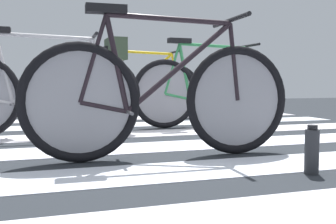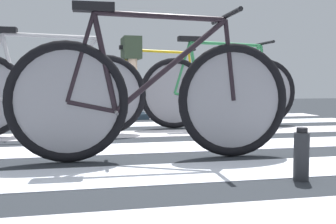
{
  "view_description": "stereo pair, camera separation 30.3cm",
  "coord_description": "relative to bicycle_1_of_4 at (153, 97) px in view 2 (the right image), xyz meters",
  "views": [
    {
      "loc": [
        -0.74,
        -2.73,
        0.5
      ],
      "look_at": [
        0.13,
        0.1,
        0.27
      ],
      "focal_mm": 40.7,
      "sensor_mm": 36.0,
      "label": 1
    },
    {
      "loc": [
        -0.44,
        -2.73,
        0.5
      ],
      "look_at": [
        0.13,
        0.1,
        0.27
      ],
      "focal_mm": 40.7,
      "sensor_mm": 36.0,
      "label": 2
    }
  ],
  "objects": [
    {
      "name": "bicycle_4_of_4",
      "position": [
        0.46,
        2.62,
        0.0
      ],
      "size": [
        1.74,
        0.52,
        0.93
      ],
      "rotation": [
        0.0,
        0.0,
        0.04
      ],
      "color": "black",
      "rests_on": "ground"
    },
    {
      "name": "cyclist_4_of_4",
      "position": [
        0.15,
        2.61,
        0.29
      ],
      "size": [
        0.33,
        0.42,
        1.04
      ],
      "rotation": [
        0.0,
        0.0,
        0.04
      ],
      "color": "beige",
      "rests_on": "ground"
    },
    {
      "name": "crosswalk_markings",
      "position": [
        0.07,
        0.39,
        -0.38
      ],
      "size": [
        5.41,
        6.49,
        0.0
      ],
      "color": "silver",
      "rests_on": "ground"
    },
    {
      "name": "bicycle_3_of_4",
      "position": [
        0.97,
        1.52,
        0.0
      ],
      "size": [
        1.74,
        0.52,
        0.93
      ],
      "rotation": [
        0.0,
        0.0,
        0.05
      ],
      "color": "black",
      "rests_on": "ground"
    },
    {
      "name": "water_bottle",
      "position": [
        0.62,
        -0.64,
        -0.26
      ],
      "size": [
        0.07,
        0.07,
        0.26
      ],
      "color": "#282A2E",
      "rests_on": "ground"
    },
    {
      "name": "bicycle_1_of_4",
      "position": [
        0.0,
        0.0,
        0.0
      ],
      "size": [
        1.74,
        0.52,
        0.93
      ],
      "rotation": [
        0.0,
        0.0,
        -0.02
      ],
      "color": "black",
      "rests_on": "ground"
    },
    {
      "name": "ground",
      "position": [
        0.07,
        0.45,
        -0.4
      ],
      "size": [
        18.0,
        14.0,
        0.02
      ],
      "color": "#24282D"
    },
    {
      "name": "bicycle_2_of_4",
      "position": [
        -0.75,
        1.16,
        0.0
      ],
      "size": [
        1.74,
        0.52,
        0.93
      ],
      "rotation": [
        0.0,
        0.0,
        -0.01
      ],
      "color": "black",
      "rests_on": "ground"
    }
  ]
}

